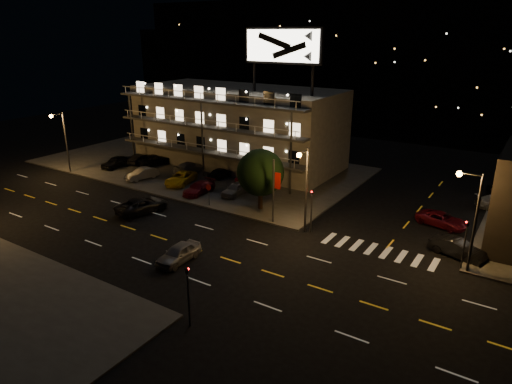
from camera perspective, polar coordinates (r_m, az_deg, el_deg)
The scene contains 29 objects.
ground at distance 41.01m, azimuth -10.05°, elevation -6.25°, with size 140.00×140.00×0.00m, color black.
curb_nw at distance 63.74m, azimuth -7.23°, elevation 3.34°, with size 44.00×24.00×0.15m, color #3C3B39.
motel at distance 63.07m, azimuth -2.29°, elevation 8.24°, with size 28.00×13.80×18.10m.
hill_backdrop at distance 100.75m, azimuth 15.06°, elevation 15.37°, with size 120.00×25.00×24.00m.
streetlight_nw at distance 63.50m, azimuth -22.98°, elevation 6.44°, with size 0.44×1.92×8.00m.
streetlight_nc at distance 40.66m, azimuth 6.12°, elevation 1.26°, with size 0.44×1.92×8.00m.
streetlight_ne at distance 37.35m, azimuth 25.35°, elevation -2.25°, with size 1.92×0.44×8.00m.
signal_nw at distance 41.73m, azimuth 6.96°, elevation -1.78°, with size 0.20×0.27×4.60m.
signal_sw at distance 28.89m, azimuth -8.49°, elevation -12.07°, with size 0.20×0.27×4.60m.
signal_ne at distance 38.42m, azimuth 24.69°, elevation -5.44°, with size 0.27×0.20×4.60m.
banner_north at distance 43.08m, azimuth 2.28°, elevation 0.26°, with size 0.83×0.16×6.40m.
stop_sign at distance 48.15m, azimuth -5.94°, elevation 0.10°, with size 0.91×0.11×2.61m.
tree at distance 46.36m, azimuth 0.52°, elevation 2.30°, with size 5.03×4.84×6.33m.
lot_car_0 at distance 64.72m, azimuth -17.08°, elevation 3.63°, with size 1.76×4.37×1.49m, color black.
lot_car_1 at distance 58.56m, azimuth -14.06°, elevation 2.23°, with size 1.44×4.14×1.36m, color gray.
lot_car_2 at distance 55.77m, azimuth -9.38°, elevation 1.71°, with size 2.30×4.99×1.39m, color yellow.
lot_car_3 at distance 52.09m, azimuth -7.13°, elevation 0.50°, with size 1.83×4.51×1.31m, color maroon.
lot_car_4 at distance 51.37m, azimuth -2.55°, elevation 0.41°, with size 1.62×4.04×1.38m, color gray.
lot_car_5 at distance 65.55m, azimuth -14.11°, elevation 4.05°, with size 1.45×4.17×1.37m, color black.
lot_car_6 at distance 64.68m, azimuth -12.46°, elevation 3.97°, with size 2.28×4.94×1.37m, color black.
lot_car_7 at distance 60.25m, azimuth -8.19°, elevation 3.10°, with size 1.92×4.73×1.37m, color gray.
lot_car_8 at distance 57.46m, azimuth -4.41°, elevation 2.42°, with size 1.56×3.88×1.32m, color black.
lot_car_9 at distance 55.25m, azimuth -0.78°, elevation 1.83°, with size 1.50×4.30×1.42m, color maroon.
side_car_0 at distance 41.21m, azimuth 23.87°, elevation -6.46°, with size 1.56×4.46×1.47m, color black.
side_car_1 at distance 46.95m, azimuth 22.19°, elevation -3.20°, with size 2.17×4.70×1.31m, color maroon.
side_car_2 at distance 53.92m, azimuth 28.25°, elevation -1.20°, with size 1.97×4.84×1.40m, color gray.
side_car_3 at distance 58.66m, azimuth 28.99°, elevation 0.26°, with size 1.76×4.39×1.49m, color black.
road_car_east at distance 37.49m, azimuth -9.65°, elevation -7.56°, with size 1.71×4.26×1.45m, color gray.
road_car_west at distance 48.11m, azimuth -14.05°, elevation -1.62°, with size 2.53×5.49×1.53m, color black.
Camera 1 is at (25.72, -26.68, 17.56)m, focal length 32.00 mm.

